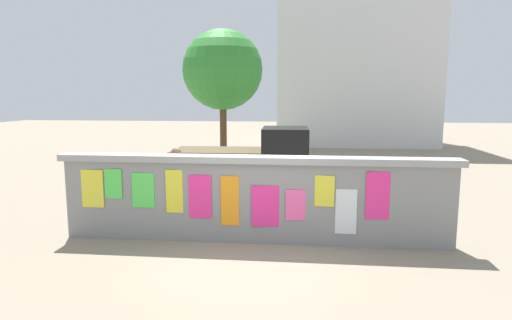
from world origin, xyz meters
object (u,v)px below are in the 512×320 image
(tree_roadside, at_px, (223,70))
(bicycle_near, at_px, (349,177))
(person_walking, at_px, (177,177))
(auto_rickshaw_truck, at_px, (248,163))
(motorcycle, at_px, (396,195))

(tree_roadside, bearing_deg, bicycle_near, -47.93)
(bicycle_near, height_order, tree_roadside, tree_roadside)
(person_walking, xyz_separation_m, tree_roadside, (-0.62, 8.90, 2.73))
(auto_rickshaw_truck, xyz_separation_m, motorcycle, (3.55, -1.65, -0.44))
(auto_rickshaw_truck, bearing_deg, person_walking, -113.96)
(auto_rickshaw_truck, xyz_separation_m, bicycle_near, (2.80, 1.11, -0.54))
(person_walking, distance_m, tree_roadside, 9.33)
(bicycle_near, xyz_separation_m, person_walking, (-3.99, -3.79, 0.62))
(auto_rickshaw_truck, bearing_deg, bicycle_near, 21.70)
(bicycle_near, bearing_deg, auto_rickshaw_truck, -158.30)
(motorcycle, height_order, person_walking, person_walking)
(tree_roadside, bearing_deg, auto_rickshaw_truck, -73.77)
(bicycle_near, bearing_deg, person_walking, -136.47)
(auto_rickshaw_truck, distance_m, tree_roadside, 7.07)
(person_walking, bearing_deg, bicycle_near, 43.53)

